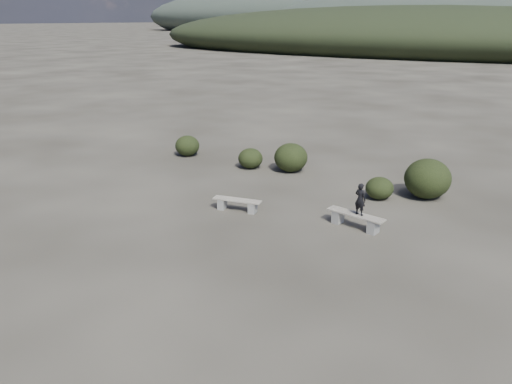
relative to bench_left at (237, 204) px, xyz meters
The scene contains 9 objects.
ground 4.38m from the bench_left, 70.74° to the right, with size 1200.00×1200.00×0.00m, color #292620.
bench_left is the anchor object (origin of this frame).
bench_right 4.09m from the bench_left, 11.79° to the left, with size 1.95×0.65×0.48m.
seated_person 4.27m from the bench_left, 11.25° to the left, with size 0.38×0.25×1.04m, color black.
shrub_a 5.27m from the bench_left, 118.59° to the left, with size 1.09×1.09×0.89m, color black.
shrub_b 5.24m from the bench_left, 98.53° to the left, with size 1.45×1.45×1.24m, color black.
shrub_c 5.36m from the bench_left, 46.39° to the left, with size 1.03×1.03×0.82m, color black.
shrub_d 7.14m from the bench_left, 44.09° to the left, with size 1.69×1.69×1.48m, color black.
shrub_f 7.85m from the bench_left, 142.96° to the left, with size 1.17×1.17×0.99m, color black.
Camera 1 is at (7.91, -9.06, 6.33)m, focal length 35.00 mm.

